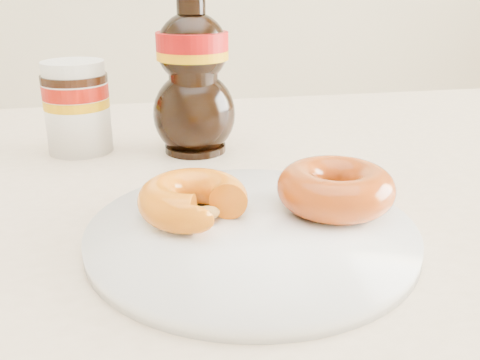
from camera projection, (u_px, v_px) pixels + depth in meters
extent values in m
cube|color=beige|center=(163.00, 224.00, 0.52)|extent=(1.40, 0.90, 0.04)
cylinder|color=#C6B28C|center=(462.00, 286.00, 1.11)|extent=(0.06, 0.06, 0.71)
cylinder|color=white|center=(252.00, 232.00, 0.45)|extent=(0.27, 0.27, 0.01)
torus|color=white|center=(252.00, 231.00, 0.45)|extent=(0.27, 0.27, 0.01)
torus|color=orange|center=(193.00, 199.00, 0.45)|extent=(0.12, 0.12, 0.03)
torus|color=#902E09|center=(336.00, 188.00, 0.47)|extent=(0.12, 0.12, 0.04)
cylinder|color=white|center=(78.00, 115.00, 0.66)|extent=(0.08, 0.08, 0.09)
cylinder|color=#8D0E05|center=(75.00, 91.00, 0.65)|extent=(0.08, 0.08, 0.02)
cylinder|color=#D89905|center=(77.00, 103.00, 0.65)|extent=(0.08, 0.08, 0.01)
cylinder|color=black|center=(74.00, 78.00, 0.64)|extent=(0.08, 0.08, 0.01)
cylinder|color=white|center=(73.00, 69.00, 0.64)|extent=(0.07, 0.07, 0.02)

